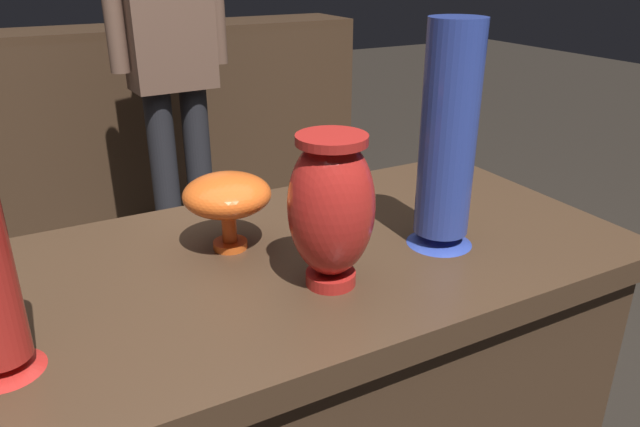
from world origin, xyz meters
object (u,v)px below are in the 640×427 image
at_px(visitor_center_back, 170,47).
at_px(shelf_vase_right, 202,10).
at_px(vase_tall_behind, 448,142).
at_px(vase_centerpiece, 331,207).
at_px(vase_left_accent, 227,197).

bearing_deg(visitor_center_back, shelf_vase_right, -121.42).
bearing_deg(visitor_center_back, vase_tall_behind, 88.64).
height_order(vase_centerpiece, vase_left_accent, vase_centerpiece).
bearing_deg(shelf_vase_right, vase_left_accent, -107.17).
distance_m(vase_left_accent, visitor_center_back, 1.44).
xyz_separation_m(vase_tall_behind, shelf_vase_right, (0.29, 2.27, 0.05)).
xyz_separation_m(shelf_vase_right, visitor_center_back, (-0.36, -0.69, -0.08)).
relative_size(vase_centerpiece, visitor_center_back, 0.15).
xyz_separation_m(vase_tall_behind, vase_left_accent, (-0.36, 0.17, -0.10)).
bearing_deg(vase_left_accent, vase_centerpiece, -63.57).
distance_m(shelf_vase_right, visitor_center_back, 0.78).
height_order(vase_centerpiece, visitor_center_back, visitor_center_back).
xyz_separation_m(vase_centerpiece, vase_tall_behind, (0.26, 0.03, 0.06)).
relative_size(vase_left_accent, visitor_center_back, 0.10).
distance_m(vase_centerpiece, vase_left_accent, 0.23).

